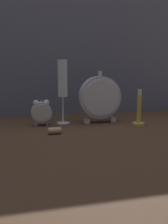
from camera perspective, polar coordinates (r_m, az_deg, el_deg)
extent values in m
plane|color=#422D1E|center=(0.88, 1.23, -4.12)|extent=(4.00, 4.00, 0.00)
cube|color=slate|center=(1.18, -2.93, 16.16)|extent=(1.34, 0.01, 0.69)
cube|color=silver|center=(0.96, -10.89, -2.73)|extent=(0.01, 0.01, 0.01)
cube|color=silver|center=(0.97, -8.36, -2.62)|extent=(0.01, 0.01, 0.01)
cylinder|color=silver|center=(0.96, -9.70, -0.05)|extent=(0.08, 0.03, 0.08)
cylinder|color=beige|center=(0.94, -9.63, -0.21)|extent=(0.06, 0.00, 0.06)
sphere|color=silver|center=(0.95, -10.93, 2.03)|extent=(0.02, 0.02, 0.02)
sphere|color=silver|center=(0.95, -8.60, 2.12)|extent=(0.02, 0.02, 0.02)
cylinder|color=silver|center=(0.95, -9.77, 2.36)|extent=(0.00, 0.00, 0.01)
cube|color=silver|center=(0.99, 0.57, -2.01)|extent=(0.02, 0.03, 0.02)
cube|color=silver|center=(1.02, 6.47, -1.70)|extent=(0.02, 0.03, 0.02)
cylinder|color=silver|center=(0.99, 3.63, 3.38)|extent=(0.17, 0.04, 0.17)
cylinder|color=silver|center=(0.97, 3.99, 3.24)|extent=(0.14, 0.00, 0.14)
cylinder|color=silver|center=(0.99, 3.69, 8.78)|extent=(0.01, 0.01, 0.02)
cylinder|color=silver|center=(0.99, -4.79, -2.42)|extent=(0.05, 0.05, 0.01)
cylinder|color=silver|center=(0.98, -4.83, 0.62)|extent=(0.01, 0.01, 0.10)
cylinder|color=white|center=(0.97, -4.93, 7.69)|extent=(0.04, 0.04, 0.14)
cylinder|color=beige|center=(0.97, -4.91, 6.24)|extent=(0.03, 0.03, 0.09)
cylinder|color=gold|center=(0.98, 12.34, -2.67)|extent=(0.05, 0.05, 0.01)
cylinder|color=gold|center=(0.97, 12.47, 0.73)|extent=(0.02, 0.02, 0.11)
cylinder|color=silver|center=(0.96, 12.61, 4.50)|extent=(0.01, 0.01, 0.02)
cylinder|color=tan|center=(0.83, -6.73, -4.29)|extent=(0.04, 0.02, 0.02)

